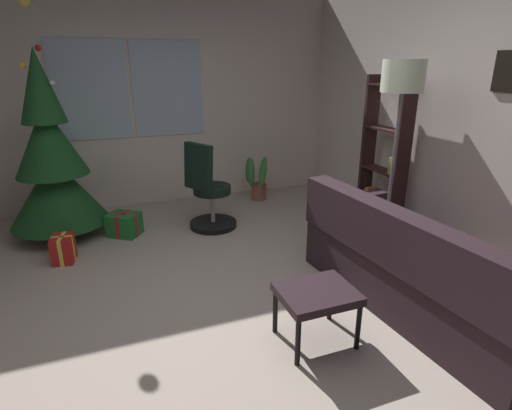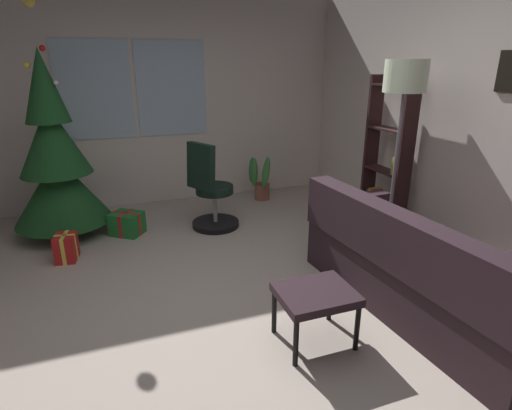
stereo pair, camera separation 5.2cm
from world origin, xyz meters
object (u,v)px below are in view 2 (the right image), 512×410
object	(u,v)px
holiday_tree	(56,163)
footstool	(316,297)
bookshelf	(386,167)
floor_lamp	(404,91)
potted_plant	(260,180)
gift_box_green	(127,224)
couch	(444,276)
gift_box_red	(66,248)
office_chair	(211,196)

from	to	relation	value
holiday_tree	footstool	bearing A→B (deg)	-56.15
bookshelf	floor_lamp	size ratio (longest dim) A/B	0.92
bookshelf	potted_plant	world-z (taller)	bookshelf
potted_plant	floor_lamp	bearing A→B (deg)	-74.91
footstool	holiday_tree	bearing A→B (deg)	123.85
footstool	floor_lamp	bearing A→B (deg)	35.75
footstool	floor_lamp	world-z (taller)	floor_lamp
potted_plant	footstool	bearing A→B (deg)	-103.37
floor_lamp	gift_box_green	bearing A→B (deg)	148.51
couch	holiday_tree	xyz separation A→B (m)	(-2.91, 2.68, 0.52)
floor_lamp	gift_box_red	bearing A→B (deg)	161.44
holiday_tree	bookshelf	world-z (taller)	holiday_tree
gift_box_red	gift_box_green	size ratio (longest dim) A/B	0.64
holiday_tree	couch	bearing A→B (deg)	-42.68
office_chair	couch	bearing A→B (deg)	-60.61
floor_lamp	potted_plant	size ratio (longest dim) A/B	2.85
footstool	holiday_tree	distance (m)	3.26
floor_lamp	footstool	bearing A→B (deg)	-144.25
gift_box_green	potted_plant	xyz separation A→B (m)	(1.86, 0.62, 0.17)
office_chair	potted_plant	xyz separation A→B (m)	(0.90, 0.76, -0.11)
footstool	potted_plant	bearing A→B (deg)	76.63
gift_box_green	floor_lamp	distance (m)	3.22
office_chair	potted_plant	world-z (taller)	office_chair
couch	potted_plant	world-z (taller)	couch
holiday_tree	potted_plant	xyz separation A→B (m)	(2.52, 0.37, -0.53)
gift_box_red	potted_plant	size ratio (longest dim) A/B	0.41
couch	gift_box_red	size ratio (longest dim) A/B	7.88
holiday_tree	gift_box_green	world-z (taller)	holiday_tree
office_chair	bookshelf	bearing A→B (deg)	-21.76
office_chair	bookshelf	distance (m)	2.02
holiday_tree	office_chair	bearing A→B (deg)	-13.65
bookshelf	floor_lamp	world-z (taller)	floor_lamp
holiday_tree	potted_plant	distance (m)	2.60
potted_plant	bookshelf	bearing A→B (deg)	-57.65
office_chair	gift_box_green	bearing A→B (deg)	171.86
gift_box_green	bookshelf	size ratio (longest dim) A/B	0.24
couch	office_chair	distance (m)	2.63
gift_box_red	bookshelf	bearing A→B (deg)	-6.79
couch	gift_box_green	bearing A→B (deg)	132.85
footstool	gift_box_red	world-z (taller)	footstool
gift_box_green	office_chair	distance (m)	1.01
gift_box_green	office_chair	world-z (taller)	office_chair
couch	floor_lamp	world-z (taller)	floor_lamp
holiday_tree	floor_lamp	size ratio (longest dim) A/B	1.31
couch	bookshelf	bearing A→B (deg)	70.10
couch	floor_lamp	xyz separation A→B (m)	(0.18, 0.94, 1.33)
footstool	potted_plant	distance (m)	3.13
gift_box_green	floor_lamp	world-z (taller)	floor_lamp
gift_box_red	gift_box_green	xyz separation A→B (m)	(0.60, 0.47, -0.00)
holiday_tree	gift_box_green	size ratio (longest dim) A/B	5.85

